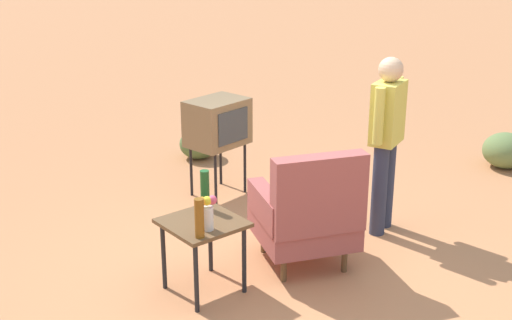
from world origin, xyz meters
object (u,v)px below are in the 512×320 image
at_px(side_table, 203,231).
at_px(flower_vase, 207,211).
at_px(tv_on_stand, 217,123).
at_px(person_standing, 386,134).
at_px(bottle_wine_green, 205,190).
at_px(bottle_tall_amber, 199,218).
at_px(armchair, 308,213).

relative_size(side_table, flower_vase, 2.25).
bearing_deg(tv_on_stand, person_standing, 111.37).
height_order(side_table, tv_on_stand, tv_on_stand).
bearing_deg(person_standing, side_table, -4.15).
bearing_deg(bottle_wine_green, person_standing, 169.69).
distance_m(bottle_tall_amber, flower_vase, 0.14).
height_order(bottle_wine_green, flower_vase, bottle_wine_green).
distance_m(tv_on_stand, flower_vase, 2.14).
bearing_deg(bottle_tall_amber, armchair, 178.89).
bearing_deg(armchair, side_table, -14.93).
relative_size(side_table, tv_on_stand, 0.58).
xyz_separation_m(armchair, flower_vase, (0.94, -0.09, 0.25)).
relative_size(bottle_tall_amber, flower_vase, 1.13).
relative_size(armchair, person_standing, 0.65).
xyz_separation_m(side_table, flower_vase, (0.06, 0.15, 0.23)).
bearing_deg(bottle_wine_green, flower_vase, 57.29).
bearing_deg(flower_vase, side_table, -110.77).
bearing_deg(flower_vase, armchair, 174.52).
distance_m(person_standing, bottle_wine_green, 1.81).
xyz_separation_m(bottle_tall_amber, flower_vase, (-0.12, -0.07, -0.00)).
height_order(side_table, bottle_tall_amber, bottle_tall_amber).
bearing_deg(tv_on_stand, armchair, 77.78).
bearing_deg(armchair, flower_vase, -5.48).
bearing_deg(bottle_tall_amber, bottle_wine_green, -129.66).
bearing_deg(side_table, bottle_tall_amber, 51.02).
bearing_deg(tv_on_stand, bottle_tall_amber, 50.51).
bearing_deg(bottle_tall_amber, flower_vase, -149.68).
bearing_deg(flower_vase, bottle_wine_green, -122.71).
relative_size(armchair, bottle_tall_amber, 3.53).
height_order(bottle_tall_amber, flower_vase, bottle_tall_amber).
distance_m(side_table, flower_vase, 0.28).
bearing_deg(bottle_wine_green, bottle_tall_amber, 50.34).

